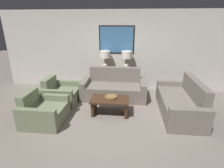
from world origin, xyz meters
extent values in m
plane|color=slate|center=(0.00, 0.00, 0.00)|extent=(20.00, 20.00, 0.00)
cube|color=beige|center=(0.00, 2.53, 1.32)|extent=(8.00, 0.10, 2.65)
cube|color=black|center=(0.00, 2.47, 1.70)|extent=(1.18, 0.01, 0.92)
cube|color=teal|center=(0.00, 2.47, 1.70)|extent=(1.10, 0.02, 0.84)
cube|color=brown|center=(0.00, 2.25, 0.38)|extent=(1.24, 0.40, 0.76)
cylinder|color=silver|center=(-0.36, 2.25, 0.77)|extent=(0.15, 0.15, 0.02)
sphere|color=silver|center=(-0.36, 2.25, 0.87)|extent=(0.18, 0.18, 0.18)
cylinder|color=#8C7A51|center=(-0.36, 2.25, 1.05)|extent=(0.02, 0.02, 0.17)
cylinder|color=white|center=(-0.36, 2.25, 1.25)|extent=(0.35, 0.35, 0.23)
cylinder|color=silver|center=(0.36, 2.25, 0.77)|extent=(0.15, 0.15, 0.02)
sphere|color=silver|center=(0.36, 2.25, 0.87)|extent=(0.18, 0.18, 0.18)
cylinder|color=#8C7A51|center=(0.36, 2.25, 1.05)|extent=(0.02, 0.02, 0.17)
cylinder|color=white|center=(0.36, 2.25, 1.25)|extent=(0.35, 0.35, 0.23)
cube|color=slate|center=(0.00, 1.44, 0.22)|extent=(1.60, 0.71, 0.44)
cube|color=slate|center=(0.00, 1.89, 0.46)|extent=(1.60, 0.18, 0.91)
cube|color=slate|center=(-0.89, 1.53, 0.29)|extent=(0.18, 0.89, 0.59)
cube|color=slate|center=(0.89, 1.53, 0.29)|extent=(0.18, 0.89, 0.59)
cube|color=slate|center=(1.68, 0.78, 0.22)|extent=(0.71, 1.60, 0.44)
cube|color=slate|center=(2.13, 0.78, 0.46)|extent=(0.18, 1.60, 0.91)
cube|color=slate|center=(1.77, 1.67, 0.29)|extent=(0.89, 0.18, 0.59)
cube|color=slate|center=(1.77, -0.11, 0.29)|extent=(0.89, 0.18, 0.59)
cube|color=#3D2616|center=(0.00, 0.53, 0.41)|extent=(0.97, 0.57, 0.05)
cube|color=#3D2616|center=(-0.42, 0.53, 0.19)|extent=(0.07, 0.46, 0.39)
cube|color=#3D2616|center=(0.42, 0.53, 0.19)|extent=(0.07, 0.46, 0.39)
cylinder|color=olive|center=(0.02, 0.59, 0.46)|extent=(0.31, 0.31, 0.05)
cube|color=#707A5B|center=(-1.40, 1.08, 0.19)|extent=(0.73, 0.66, 0.38)
cube|color=#707A5B|center=(-1.85, 1.08, 0.38)|extent=(0.18, 0.66, 0.75)
cube|color=#707A5B|center=(-1.49, 0.68, 0.27)|extent=(0.91, 0.14, 0.54)
cube|color=#707A5B|center=(-1.49, 1.48, 0.27)|extent=(0.91, 0.14, 0.54)
cube|color=#707A5B|center=(-1.40, -0.01, 0.19)|extent=(0.73, 0.66, 0.38)
cube|color=#707A5B|center=(-1.85, -0.01, 0.38)|extent=(0.18, 0.66, 0.75)
cube|color=#707A5B|center=(-1.49, -0.41, 0.27)|extent=(0.91, 0.14, 0.54)
cube|color=#707A5B|center=(-1.49, 0.39, 0.27)|extent=(0.91, 0.14, 0.54)
camera|label=1|loc=(0.49, -3.48, 2.30)|focal=28.00mm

